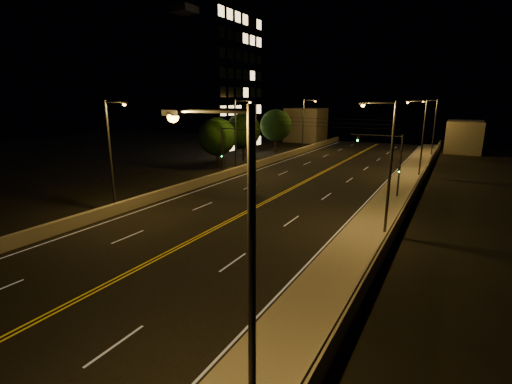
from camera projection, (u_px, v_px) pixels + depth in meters
The scene contains 24 objects.
ground at pixel (14, 333), 15.88m from camera, with size 160.00×160.00×0.00m, color black.
road at pixel (247, 212), 32.90m from camera, with size 18.00×120.00×0.02m, color black.
sidewalk at pixel (371, 230), 27.83m from camera, with size 3.60×120.00×0.30m, color #A09586.
curb at pixel (347, 227), 28.72m from camera, with size 0.14×120.00×0.15m, color #A09586.
parapet_wall at pixel (395, 226), 26.91m from camera, with size 0.30×120.00×1.00m, color #A99D8C.
jersey_barrier at pixel (164, 194), 37.26m from camera, with size 0.45×120.00×0.98m, color #A99D8C.
distant_building_right at pixel (464, 136), 69.42m from camera, with size 6.00×10.00×5.76m, color gray.
distant_building_left at pixel (306, 125), 86.28m from camera, with size 8.00×8.00×7.66m, color gray.
parapet_rail at pixel (396, 219), 26.78m from camera, with size 0.06×0.06×120.00m, color black.
lane_markings at pixel (247, 212), 32.83m from camera, with size 17.32×116.00×0.00m.
streetlight_0 at pixel (242, 276), 9.06m from camera, with size 2.55×0.28×9.64m.
streetlight_1 at pixel (387, 161), 25.95m from camera, with size 2.55×0.28×9.64m.
streetlight_2 at pixel (421, 133), 46.27m from camera, with size 2.55×0.28×9.64m.
streetlight_3 at pixel (433, 124), 63.62m from camera, with size 2.55×0.28×9.64m.
streetlight_4 at pixel (112, 150), 31.37m from camera, with size 2.55×0.28×9.64m.
streetlight_5 at pixel (237, 132), 48.64m from camera, with size 2.55×0.28×9.64m.
streetlight_6 at pixel (304, 122), 69.06m from camera, with size 2.55×0.28×9.64m.
traffic_signal_right at pixel (390, 158), 36.53m from camera, with size 5.11×0.31×6.44m.
traffic_signal_left at pixel (229, 147), 45.31m from camera, with size 5.11×0.31×6.44m.
overhead_wires at pixel (292, 122), 39.17m from camera, with size 22.00×0.03×0.83m.
building_tower at pixel (187, 85), 68.75m from camera, with size 24.00×15.00×25.74m.
tree_0 at pixel (217, 137), 52.21m from camera, with size 5.34×5.34×7.23m.
tree_1 at pixel (243, 131), 59.50m from camera, with size 5.60×5.60×7.59m.
tree_2 at pixel (276, 125), 68.32m from camera, with size 5.83×5.83×7.90m.
Camera 1 is at (15.80, -7.23, 9.75)m, focal length 26.00 mm.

